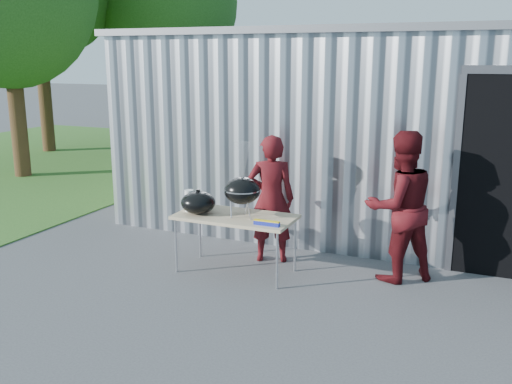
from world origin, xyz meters
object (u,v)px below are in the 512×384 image
at_px(kettle_grill, 242,185).
at_px(person_bystander, 400,207).
at_px(person_cook, 271,199).
at_px(folding_table, 235,218).

relative_size(kettle_grill, person_bystander, 0.51).
relative_size(kettle_grill, person_cook, 0.55).
distance_m(person_cook, person_bystander, 1.68).
bearing_deg(person_bystander, kettle_grill, -19.73).
height_order(person_cook, person_bystander, person_bystander).
bearing_deg(person_cook, folding_table, 46.05).
relative_size(folding_table, person_cook, 0.87).
distance_m(folding_table, kettle_grill, 0.47).
xyz_separation_m(folding_table, person_bystander, (1.94, 0.58, 0.22)).
xyz_separation_m(person_cook, person_bystander, (1.68, 0.00, 0.07)).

